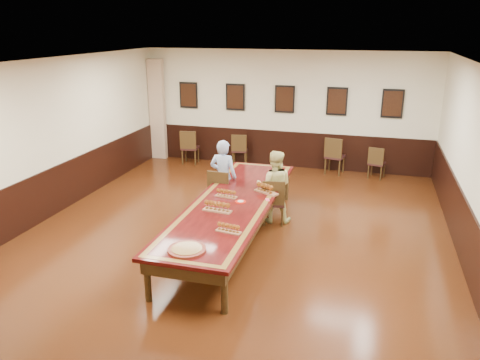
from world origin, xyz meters
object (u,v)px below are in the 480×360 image
(spare_chair_c, at_px, (335,155))
(conference_table, at_px, (233,208))
(spare_chair_d, at_px, (377,162))
(person_man, at_px, (223,177))
(carved_platter, at_px, (187,249))
(spare_chair_a, at_px, (190,147))
(person_woman, at_px, (274,186))
(spare_chair_b, at_px, (240,149))
(chair_man, at_px, (222,191))
(chair_woman, at_px, (274,201))

(spare_chair_c, distance_m, conference_table, 4.88)
(spare_chair_c, relative_size, spare_chair_d, 1.19)
(person_man, distance_m, carved_platter, 3.34)
(spare_chair_c, bearing_deg, carved_platter, 88.73)
(spare_chair_a, xyz_separation_m, person_woman, (3.19, -3.47, 0.25))
(spare_chair_b, xyz_separation_m, person_woman, (1.78, -3.72, 0.28))
(chair_man, bearing_deg, spare_chair_b, -76.86)
(spare_chair_c, height_order, carved_platter, spare_chair_c)
(person_woman, relative_size, carved_platter, 2.10)
(chair_woman, xyz_separation_m, spare_chair_c, (0.89, 3.71, 0.03))
(spare_chair_b, distance_m, person_man, 3.61)
(spare_chair_a, height_order, carved_platter, spare_chair_a)
(spare_chair_b, distance_m, conference_table, 4.92)
(spare_chair_a, xyz_separation_m, carved_platter, (2.58, -6.59, 0.28))
(person_woman, bearing_deg, carved_platter, 69.15)
(spare_chair_a, bearing_deg, person_woman, 125.38)
(chair_woman, xyz_separation_m, spare_chair_a, (-3.21, 3.57, 0.02))
(chair_man, bearing_deg, spare_chair_d, -129.22)
(chair_man, relative_size, spare_chair_c, 0.98)
(person_man, xyz_separation_m, conference_table, (0.57, -1.23, -0.18))
(spare_chair_c, bearing_deg, chair_woman, 88.03)
(person_woman, height_order, carved_platter, person_woman)
(person_man, relative_size, conference_table, 0.32)
(carved_platter, bearing_deg, person_woman, 78.83)
(spare_chair_b, bearing_deg, chair_man, 90.75)
(chair_man, height_order, chair_woman, chair_man)
(spare_chair_c, relative_size, conference_table, 0.20)
(person_man, height_order, conference_table, person_man)
(chair_woman, relative_size, person_man, 0.60)
(spare_chair_b, height_order, person_man, person_man)
(person_man, relative_size, carved_platter, 2.25)
(spare_chair_c, bearing_deg, conference_table, 84.04)
(conference_table, relative_size, carved_platter, 7.12)
(person_woman, relative_size, conference_table, 0.30)
(chair_man, relative_size, chair_woman, 1.05)
(spare_chair_b, xyz_separation_m, carved_platter, (1.16, -6.83, 0.31))
(chair_woman, bearing_deg, conference_table, 49.05)
(spare_chair_b, height_order, carved_platter, spare_chair_b)
(chair_man, height_order, carved_platter, chair_man)
(spare_chair_a, relative_size, spare_chair_b, 1.08)
(conference_table, distance_m, carved_platter, 2.08)
(person_man, bearing_deg, spare_chair_c, -117.51)
(spare_chair_a, bearing_deg, spare_chair_b, -177.31)
(chair_woman, xyz_separation_m, spare_chair_b, (-1.80, 3.82, -0.02))
(spare_chair_b, bearing_deg, spare_chair_c, 168.53)
(chair_man, distance_m, spare_chair_d, 4.65)
(carved_platter, bearing_deg, chair_man, 99.24)
(spare_chair_b, distance_m, spare_chair_d, 3.78)
(spare_chair_d, distance_m, conference_table, 5.23)
(chair_woman, distance_m, conference_table, 1.12)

